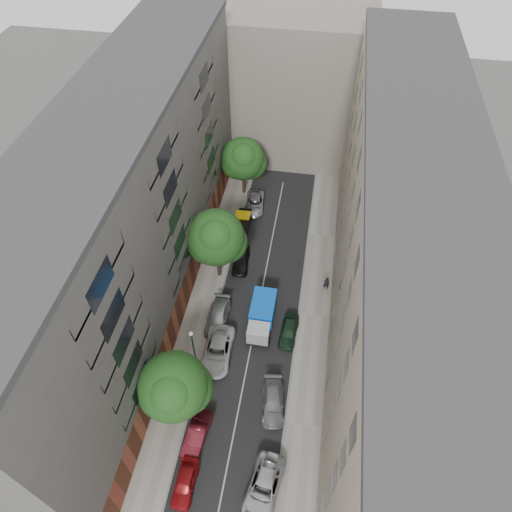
% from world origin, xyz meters
% --- Properties ---
extents(ground, '(120.00, 120.00, 0.00)m').
position_xyz_m(ground, '(0.00, 0.00, 0.00)').
color(ground, '#4C4C49').
rests_on(ground, ground).
extents(road_surface, '(8.00, 44.00, 0.02)m').
position_xyz_m(road_surface, '(0.00, 0.00, 0.01)').
color(road_surface, black).
rests_on(road_surface, ground).
extents(sidewalk_left, '(3.00, 44.00, 0.15)m').
position_xyz_m(sidewalk_left, '(-5.50, 0.00, 0.07)').
color(sidewalk_left, gray).
rests_on(sidewalk_left, ground).
extents(sidewalk_right, '(3.00, 44.00, 0.15)m').
position_xyz_m(sidewalk_right, '(5.50, 0.00, 0.07)').
color(sidewalk_right, gray).
rests_on(sidewalk_right, ground).
extents(building_left, '(8.00, 44.00, 20.00)m').
position_xyz_m(building_left, '(-11.00, 0.00, 10.00)').
color(building_left, '#4A4845').
rests_on(building_left, ground).
extents(building_right, '(8.00, 44.00, 20.00)m').
position_xyz_m(building_right, '(11.00, 0.00, 10.00)').
color(building_right, tan).
rests_on(building_right, ground).
extents(building_endcap, '(18.00, 12.00, 18.00)m').
position_xyz_m(building_endcap, '(0.00, 28.00, 9.00)').
color(building_endcap, slate).
rests_on(building_endcap, ground).
extents(tarp_truck, '(2.21, 5.37, 2.48)m').
position_xyz_m(tarp_truck, '(0.60, -1.82, 1.37)').
color(tarp_truck, black).
rests_on(tarp_truck, ground).
extents(car_left_0, '(1.54, 3.77, 1.28)m').
position_xyz_m(car_left_0, '(-2.80, -17.00, 0.64)').
color(car_left_0, maroon).
rests_on(car_left_0, ground).
extents(car_left_1, '(1.88, 4.23, 1.35)m').
position_xyz_m(car_left_1, '(-2.80, -13.40, 0.68)').
color(car_left_1, '#4F0F18').
rests_on(car_left_1, ground).
extents(car_left_2, '(2.58, 5.41, 1.49)m').
position_xyz_m(car_left_2, '(-2.80, -5.80, 0.75)').
color(car_left_2, silver).
rests_on(car_left_2, ground).
extents(car_left_3, '(1.93, 4.72, 1.37)m').
position_xyz_m(car_left_3, '(-3.60, -2.20, 0.68)').
color(car_left_3, '#B5B4B9').
rests_on(car_left_3, ground).
extents(car_left_4, '(2.02, 4.32, 1.43)m').
position_xyz_m(car_left_4, '(-2.80, 5.40, 0.71)').
color(car_left_4, black).
rests_on(car_left_4, ground).
extents(car_left_5, '(1.62, 4.37, 1.43)m').
position_xyz_m(car_left_5, '(-3.60, 11.00, 0.71)').
color(car_left_5, black).
rests_on(car_left_5, ground).
extents(car_left_6, '(2.55, 4.76, 1.27)m').
position_xyz_m(car_left_6, '(-2.80, 14.60, 0.64)').
color(car_left_6, '#B7B6BB').
rests_on(car_left_6, ground).
extents(car_right_0, '(3.04, 5.32, 1.40)m').
position_xyz_m(car_right_0, '(3.05, -16.35, 0.70)').
color(car_right_0, '#BBBBC0').
rests_on(car_right_0, ground).
extents(car_right_1, '(2.38, 4.61, 1.28)m').
position_xyz_m(car_right_1, '(2.80, -9.71, 0.64)').
color(car_right_1, slate).
rests_on(car_right_1, ground).
extents(car_right_2, '(1.81, 3.93, 1.30)m').
position_xyz_m(car_right_2, '(3.30, -2.60, 0.65)').
color(car_right_2, black).
rests_on(car_right_2, ground).
extents(tree_near, '(5.60, 5.37, 7.70)m').
position_xyz_m(tree_near, '(-4.50, -11.86, 5.03)').
color(tree_near, '#382619').
rests_on(tree_near, sidewalk_left).
extents(tree_mid, '(5.82, 5.62, 8.45)m').
position_xyz_m(tree_mid, '(-4.64, 3.33, 5.60)').
color(tree_mid, '#382619').
rests_on(tree_mid, sidewalk_left).
extents(tree_far, '(5.31, 5.04, 7.58)m').
position_xyz_m(tree_far, '(-4.50, 16.85, 5.05)').
color(tree_far, '#382619').
rests_on(tree_far, sidewalk_left).
extents(lamp_post, '(0.36, 0.36, 6.26)m').
position_xyz_m(lamp_post, '(-4.20, -7.72, 4.02)').
color(lamp_post, '#1C6238').
rests_on(lamp_post, sidewalk_left).
extents(pedestrian, '(0.63, 0.41, 1.72)m').
position_xyz_m(pedestrian, '(6.40, 3.38, 1.01)').
color(pedestrian, black).
rests_on(pedestrian, sidewalk_right).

